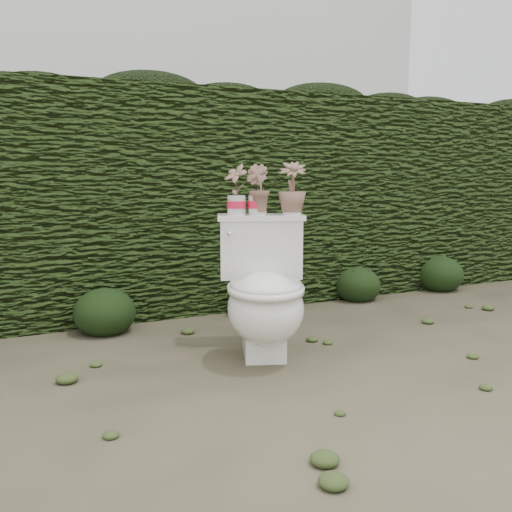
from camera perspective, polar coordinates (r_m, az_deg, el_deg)
name	(u,v)px	position (r m, az deg, el deg)	size (l,w,h in m)	color
ground	(239,368)	(3.05, -1.75, -11.15)	(60.00, 60.00, 0.00)	brown
hedge	(153,201)	(4.39, -10.22, 5.47)	(8.00, 1.00, 1.60)	#2D4416
house_wall	(111,102)	(8.86, -14.28, 14.66)	(8.00, 3.50, 4.00)	silver
toilet	(264,295)	(3.12, 0.84, -3.89)	(0.67, 0.80, 0.78)	white
potted_plant_left	(236,191)	(3.28, -1.97, 6.55)	(0.14, 0.10, 0.28)	#287223
potted_plant_center	(257,191)	(3.29, 0.15, 6.55)	(0.15, 0.12, 0.27)	#287223
potted_plant_right	(292,189)	(3.31, 3.61, 6.67)	(0.16, 0.16, 0.29)	#287223
liriope_clump_2	(105,308)	(3.78, -14.91, -5.06)	(0.39, 0.39, 0.31)	black
liriope_clump_3	(257,295)	(4.09, 0.08, -3.89)	(0.36, 0.36, 0.29)	black
liriope_clump_4	(357,282)	(4.63, 10.12, -2.53)	(0.37, 0.37, 0.29)	black
liriope_clump_5	(440,271)	(5.19, 17.91, -1.46)	(0.40, 0.40, 0.32)	black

